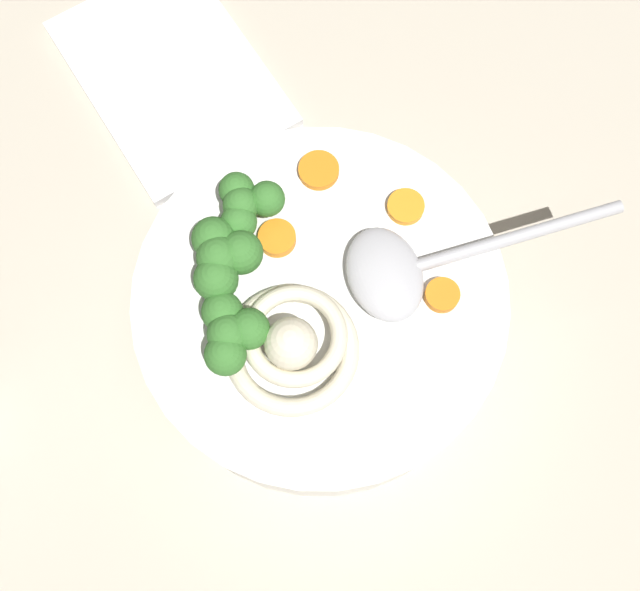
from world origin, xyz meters
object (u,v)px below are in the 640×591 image
object	(u,v)px
soup_spoon	(407,266)
folded_napkin	(171,73)
noodle_pile	(293,344)
soup_bowl	(320,311)

from	to	relation	value
soup_spoon	folded_napkin	xyz separation A→B (cm)	(21.67, 10.58, -7.32)
noodle_pile	soup_spoon	world-z (taller)	noodle_pile
noodle_pile	folded_napkin	size ratio (longest dim) A/B	0.49
soup_bowl	noodle_pile	bearing A→B (deg)	137.84
noodle_pile	soup_spoon	distance (cm)	8.22
soup_bowl	folded_napkin	bearing A→B (deg)	13.54
noodle_pile	folded_napkin	xyz separation A→B (cm)	(24.39, 2.83, -7.60)
noodle_pile	soup_spoon	size ratio (longest dim) A/B	0.50
soup_bowl	soup_spoon	distance (cm)	6.76
soup_bowl	noodle_pile	distance (cm)	5.70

